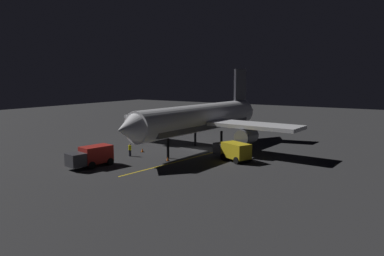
{
  "coord_description": "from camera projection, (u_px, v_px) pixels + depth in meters",
  "views": [
    {
      "loc": [
        -28.13,
        45.59,
        10.68
      ],
      "look_at": [
        0.0,
        2.0,
        3.5
      ],
      "focal_mm": 34.36,
      "sensor_mm": 36.0,
      "label": 1
    }
  ],
  "objects": [
    {
      "name": "ground_crew_worker",
      "position": [
        130.0,
        150.0,
        49.98
      ],
      "size": [
        0.4,
        0.4,
        1.74
      ],
      "color": "black",
      "rests_on": "ground_plane"
    },
    {
      "name": "ground_plane",
      "position": [
        199.0,
        150.0,
        54.53
      ],
      "size": [
        180.0,
        180.0,
        0.2
      ],
      "primitive_type": "cube",
      "color": "#2C2C2D"
    },
    {
      "name": "catering_truck",
      "position": [
        233.0,
        151.0,
        47.49
      ],
      "size": [
        5.85,
        4.13,
        2.35
      ],
      "color": "gold",
      "rests_on": "ground_plane"
    },
    {
      "name": "traffic_cone_near_left",
      "position": [
        168.0,
        159.0,
        47.2
      ],
      "size": [
        0.5,
        0.5,
        0.55
      ],
      "color": "#EA590F",
      "rests_on": "ground_plane"
    },
    {
      "name": "airliner",
      "position": [
        202.0,
        119.0,
        54.34
      ],
      "size": [
        29.69,
        33.47,
        12.06
      ],
      "color": "white",
      "rests_on": "ground_plane"
    },
    {
      "name": "apron_guide_stripe",
      "position": [
        198.0,
        156.0,
        49.98
      ],
      "size": [
        3.79,
        26.95,
        0.01
      ],
      "primitive_type": "cube",
      "rotation": [
        0.0,
        0.0,
        -0.13
      ],
      "color": "gold",
      "rests_on": "ground_plane"
    },
    {
      "name": "baggage_truck",
      "position": [
        92.0,
        157.0,
        44.05
      ],
      "size": [
        3.06,
        5.72,
        2.46
      ],
      "color": "maroon",
      "rests_on": "ground_plane"
    },
    {
      "name": "traffic_cone_near_right",
      "position": [
        142.0,
        150.0,
        52.83
      ],
      "size": [
        0.5,
        0.5,
        0.55
      ],
      "color": "#EA590F",
      "rests_on": "ground_plane"
    }
  ]
}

